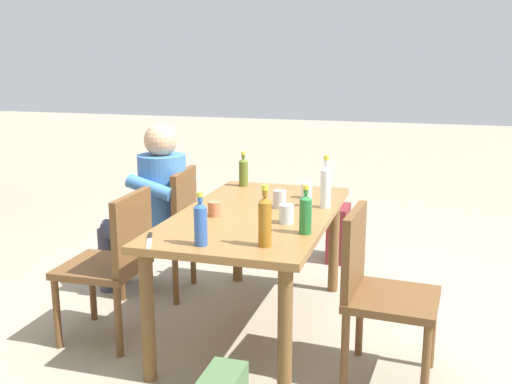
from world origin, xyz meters
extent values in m
plane|color=gray|center=(0.00, 0.00, 0.00)|extent=(24.00, 24.00, 0.00)
cube|color=olive|center=(0.00, 0.00, 0.71)|extent=(1.59, 0.86, 0.04)
cylinder|color=brown|center=(-0.71, -0.35, 0.34)|extent=(0.07, 0.07, 0.69)
cylinder|color=brown|center=(0.71, -0.35, 0.34)|extent=(0.07, 0.07, 0.69)
cylinder|color=brown|center=(-0.71, 0.35, 0.34)|extent=(0.07, 0.07, 0.69)
cylinder|color=brown|center=(0.71, 0.35, 0.34)|extent=(0.07, 0.07, 0.69)
cube|color=brown|center=(0.36, 0.81, 0.43)|extent=(0.48, 0.48, 0.04)
cube|color=brown|center=(0.37, 0.61, 0.66)|extent=(0.42, 0.07, 0.42)
cylinder|color=brown|center=(0.53, 1.02, 0.21)|extent=(0.04, 0.04, 0.41)
cylinder|color=brown|center=(0.15, 0.98, 0.21)|extent=(0.04, 0.04, 0.41)
cylinder|color=brown|center=(0.56, 0.64, 0.21)|extent=(0.04, 0.04, 0.41)
cylinder|color=brown|center=(0.18, 0.61, 0.21)|extent=(0.04, 0.04, 0.41)
cube|color=brown|center=(-0.36, -0.81, 0.43)|extent=(0.47, 0.47, 0.04)
cube|color=brown|center=(-0.34, -0.61, 0.66)|extent=(0.42, 0.07, 0.42)
cylinder|color=brown|center=(-0.56, -0.99, 0.21)|extent=(0.04, 0.04, 0.41)
cylinder|color=brown|center=(-0.18, -1.01, 0.21)|extent=(0.04, 0.04, 0.41)
cylinder|color=brown|center=(-0.53, -0.61, 0.21)|extent=(0.04, 0.04, 0.41)
cylinder|color=brown|center=(-0.15, -0.63, 0.21)|extent=(0.04, 0.04, 0.41)
cube|color=brown|center=(-0.36, 0.81, 0.43)|extent=(0.45, 0.45, 0.04)
cube|color=brown|center=(-0.35, 0.61, 0.66)|extent=(0.42, 0.05, 0.42)
cylinder|color=brown|center=(-0.17, 1.00, 0.21)|extent=(0.04, 0.04, 0.41)
cylinder|color=brown|center=(-0.55, 1.00, 0.21)|extent=(0.04, 0.04, 0.41)
cylinder|color=brown|center=(-0.16, 0.63, 0.21)|extent=(0.04, 0.04, 0.41)
cylinder|color=brown|center=(-0.54, 0.62, 0.21)|extent=(0.04, 0.04, 0.41)
cylinder|color=#3D70B2|center=(0.36, 0.76, 0.71)|extent=(0.32, 0.32, 0.52)
sphere|color=tan|center=(0.36, 0.76, 1.07)|extent=(0.22, 0.22, 0.22)
cylinder|color=#383847|center=(0.45, 0.96, 0.45)|extent=(0.14, 0.40, 0.14)
cylinder|color=#383847|center=(0.45, 1.16, 0.23)|extent=(0.11, 0.11, 0.45)
cylinder|color=#3D70B2|center=(0.55, 0.76, 0.79)|extent=(0.09, 0.31, 0.16)
cylinder|color=#383847|center=(0.27, 0.96, 0.45)|extent=(0.14, 0.40, 0.14)
cylinder|color=#383847|center=(0.27, 1.16, 0.23)|extent=(0.11, 0.11, 0.45)
cylinder|color=#3D70B2|center=(0.17, 0.76, 0.79)|extent=(0.09, 0.31, 0.16)
cylinder|color=#2D56A3|center=(-0.66, 0.08, 0.82)|extent=(0.06, 0.06, 0.19)
cone|color=#2D56A3|center=(-0.66, 0.08, 0.92)|extent=(0.06, 0.06, 0.03)
cylinder|color=#2D56A3|center=(-0.66, 0.08, 0.95)|extent=(0.03, 0.03, 0.03)
cylinder|color=yellow|center=(-0.66, 0.08, 0.97)|extent=(0.03, 0.03, 0.02)
cylinder|color=#566623|center=(0.66, 0.29, 0.81)|extent=(0.06, 0.06, 0.17)
cone|color=#566623|center=(0.66, 0.29, 0.91)|extent=(0.06, 0.06, 0.02)
cylinder|color=#566623|center=(0.66, 0.29, 0.93)|extent=(0.03, 0.03, 0.02)
cylinder|color=yellow|center=(0.66, 0.29, 0.96)|extent=(0.03, 0.03, 0.02)
cylinder|color=#996019|center=(-0.59, -0.22, 0.83)|extent=(0.06, 0.06, 0.21)
cone|color=#996019|center=(-0.59, -0.22, 0.95)|extent=(0.06, 0.06, 0.03)
cylinder|color=#996019|center=(-0.59, -0.22, 0.98)|extent=(0.03, 0.03, 0.03)
cylinder|color=yellow|center=(-0.59, -0.22, 1.01)|extent=(0.03, 0.03, 0.02)
cylinder|color=white|center=(0.22, -0.37, 0.84)|extent=(0.06, 0.06, 0.23)
cone|color=white|center=(0.22, -0.37, 0.97)|extent=(0.06, 0.06, 0.03)
cylinder|color=white|center=(0.22, -0.37, 1.00)|extent=(0.03, 0.03, 0.03)
cylinder|color=yellow|center=(0.22, -0.37, 1.03)|extent=(0.03, 0.03, 0.03)
cylinder|color=#287A38|center=(-0.34, -0.36, 0.82)|extent=(0.06, 0.06, 0.18)
cone|color=#287A38|center=(-0.34, -0.36, 0.92)|extent=(0.06, 0.06, 0.03)
cylinder|color=#287A38|center=(-0.34, -0.36, 0.94)|extent=(0.03, 0.03, 0.03)
cylinder|color=yellow|center=(-0.34, -0.36, 0.97)|extent=(0.03, 0.03, 0.02)
cylinder|color=white|center=(0.43, -0.21, 0.77)|extent=(0.07, 0.07, 0.10)
cylinder|color=silver|center=(-0.18, -0.22, 0.78)|extent=(0.08, 0.08, 0.10)
cylinder|color=#B2B7BC|center=(0.14, -0.11, 0.78)|extent=(0.08, 0.08, 0.11)
cylinder|color=#BC6B47|center=(-0.15, 0.20, 0.77)|extent=(0.07, 0.07, 0.08)
cube|color=silver|center=(-0.71, 0.33, 0.73)|extent=(0.17, 0.09, 0.01)
cube|color=black|center=(-0.61, 0.37, 0.73)|extent=(0.08, 0.05, 0.01)
cube|color=maroon|center=(1.38, -0.28, 0.22)|extent=(0.31, 0.15, 0.44)
cube|color=maroon|center=(1.38, -0.39, 0.14)|extent=(0.22, 0.06, 0.20)
camera|label=1|loc=(-3.17, -0.93, 1.60)|focal=41.39mm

